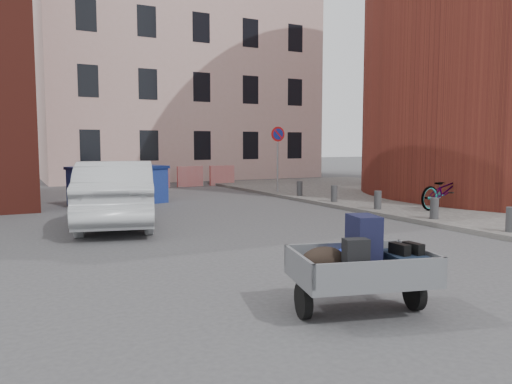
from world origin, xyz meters
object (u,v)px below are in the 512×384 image
dumpster (119,185)px  bicycle (445,190)px  trailer (360,265)px  silver_car (116,193)px

dumpster → bicycle: 10.62m
trailer → dumpster: 12.70m
trailer → dumpster: size_ratio=0.57×
silver_car → bicycle: bearing=-179.6°
silver_car → dumpster: bearing=-89.2°
trailer → dumpster: bearing=105.7°
trailer → bicycle: bicycle is taller
bicycle → silver_car: bearing=71.1°
silver_car → bicycle: size_ratio=2.34×
trailer → bicycle: (8.03, 6.02, 0.07)m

